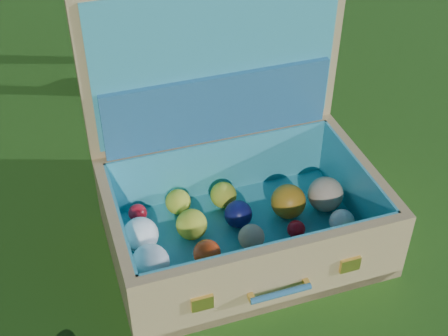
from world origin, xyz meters
The scene contains 2 objects.
ground centered at (0.00, 0.00, 0.00)m, with size 60.00×60.00×0.00m, color #215114.
suitcase centered at (-0.06, 0.15, 0.18)m, with size 0.77×0.65×0.64m.
Camera 1 is at (-0.77, -0.83, 1.17)m, focal length 50.00 mm.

